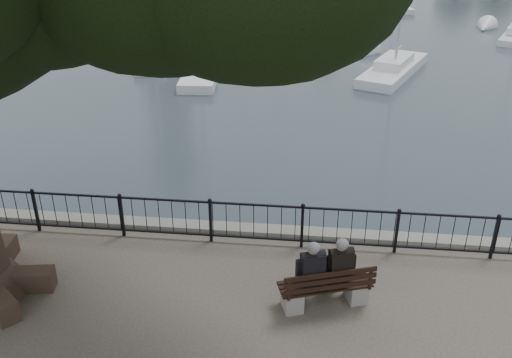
# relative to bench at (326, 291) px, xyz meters

# --- Properties ---
(harbor) EXTENTS (260.00, 260.00, 1.20)m
(harbor) POSITION_rel_bench_xyz_m (-1.52, 2.43, -0.82)
(harbor) COLOR slate
(harbor) RESTS_ON ground
(railing) EXTENTS (22.06, 0.06, 1.00)m
(railing) POSITION_rel_bench_xyz_m (-1.52, 1.93, 0.24)
(railing) COLOR black
(railing) RESTS_ON ground
(bench) EXTENTS (1.81, 1.04, 0.92)m
(bench) POSITION_rel_bench_xyz_m (0.00, 0.00, 0.00)
(bench) COLOR slate
(bench) RESTS_ON ground
(person_left) EXTENTS (0.57, 0.79, 1.45)m
(person_left) POSITION_rel_bench_xyz_m (-0.31, 0.00, 0.35)
(person_left) COLOR black
(person_left) RESTS_ON ground
(person_right) EXTENTS (0.57, 0.79, 1.45)m
(person_right) POSITION_rel_bench_xyz_m (0.19, 0.17, 0.35)
(person_right) COLOR black
(person_right) RESTS_ON ground
(sailboat_a) EXTENTS (2.09, 5.29, 8.97)m
(sailboat_a) POSITION_rel_bench_xyz_m (-8.72, 19.78, -1.04)
(sailboat_a) COLOR silver
(sailboat_a) RESTS_ON ground
(sailboat_b) EXTENTS (1.98, 5.78, 12.89)m
(sailboat_b) POSITION_rel_bench_xyz_m (-5.85, 17.59, -0.95)
(sailboat_b) COLOR silver
(sailboat_b) RESTS_ON ground
(sailboat_c) EXTENTS (3.98, 6.37, 11.52)m
(sailboat_c) POSITION_rel_bench_xyz_m (3.27, 18.92, -1.00)
(sailboat_c) COLOR silver
(sailboat_c) RESTS_ON ground
(sailboat_e) EXTENTS (2.65, 5.62, 11.78)m
(sailboat_e) POSITION_rel_bench_xyz_m (-11.54, 25.73, -0.98)
(sailboat_e) COLOR silver
(sailboat_e) RESTS_ON ground
(sailboat_f) EXTENTS (2.61, 5.57, 11.84)m
(sailboat_f) POSITION_rel_bench_xyz_m (-3.38, 33.45, -0.97)
(sailboat_f) COLOR silver
(sailboat_f) RESTS_ON ground
(sailboat_g) EXTENTS (2.39, 5.09, 8.45)m
(sailboat_g) POSITION_rel_bench_xyz_m (5.14, 36.37, -1.04)
(sailboat_g) COLOR silver
(sailboat_g) RESTS_ON ground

